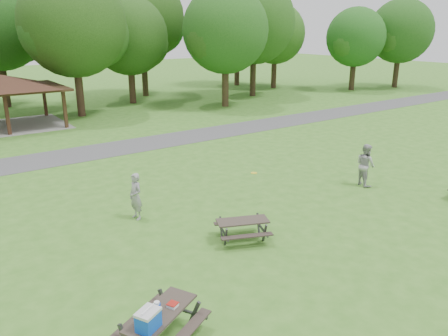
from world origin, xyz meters
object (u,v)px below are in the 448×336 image
Objects in this scene: picnic_table_near at (157,319)px; picnic_table_middle at (243,225)px; frisbee_catcher at (365,165)px; frisbee_thrower at (136,196)px.

picnic_table_middle is at bearing 32.65° from picnic_table_near.
picnic_table_middle is 1.11× the size of frisbee_catcher.
picnic_table_near is 1.35× the size of frisbee_thrower.
frisbee_catcher is at bearing 7.79° from picnic_table_middle.
frisbee_thrower reaches higher than picnic_table_middle.
frisbee_thrower is at bearing 90.37° from frisbee_catcher.
frisbee_catcher is (12.38, 4.05, 0.20)m from picnic_table_near.
frisbee_catcher is (9.84, -2.58, 0.07)m from frisbee_thrower.
frisbee_catcher reaches higher than picnic_table_middle.
picnic_table_middle is 1.20× the size of frisbee_thrower.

